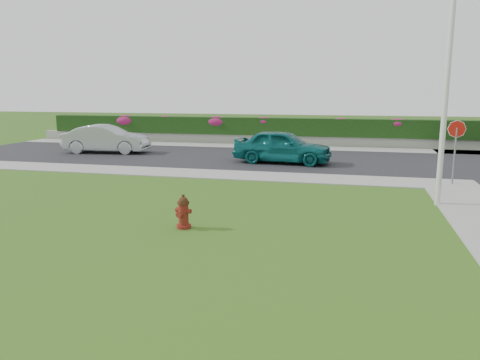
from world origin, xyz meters
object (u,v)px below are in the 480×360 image
(sedan_teal, at_px, (282,146))
(sedan_silver, at_px, (106,139))
(fire_hydrant, at_px, (183,212))
(utility_pole, at_px, (446,96))
(stop_sign, at_px, (456,137))

(sedan_teal, relative_size, sedan_silver, 0.99)
(fire_hydrant, xyz_separation_m, sedan_teal, (0.80, 11.10, 0.41))
(fire_hydrant, height_order, sedan_silver, sedan_silver)
(fire_hydrant, height_order, sedan_teal, sedan_teal)
(sedan_silver, bearing_deg, fire_hydrant, -151.31)
(sedan_silver, height_order, utility_pole, utility_pole)
(sedan_teal, height_order, sedan_silver, sedan_teal)
(fire_hydrant, xyz_separation_m, sedan_silver, (-9.15, 12.52, 0.39))
(stop_sign, bearing_deg, sedan_teal, 172.85)
(utility_pole, height_order, stop_sign, utility_pole)
(sedan_teal, bearing_deg, sedan_silver, 87.05)
(sedan_teal, height_order, utility_pole, utility_pole)
(sedan_teal, distance_m, sedan_silver, 10.05)
(utility_pole, relative_size, stop_sign, 2.74)
(utility_pole, bearing_deg, fire_hydrant, -147.95)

